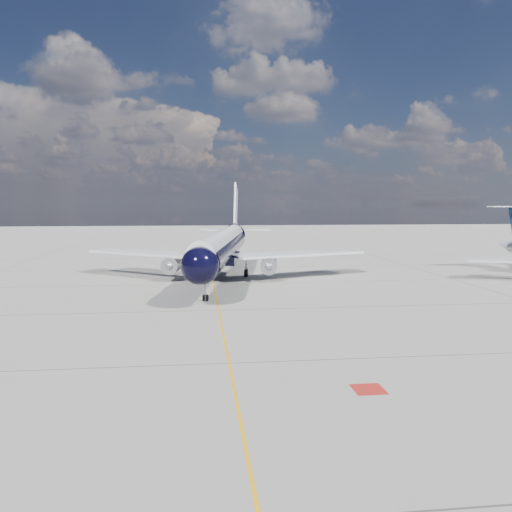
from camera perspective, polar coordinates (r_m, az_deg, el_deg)
The scene contains 4 objects.
ground at distance 64.40m, azimuth -5.02°, elevation -2.48°, with size 320.00×320.00×0.00m, color gray.
taxiway_centerline at distance 59.46m, azimuth -4.89°, elevation -3.17°, with size 0.16×160.00×0.01m, color #E79F0C.
red_marking at distance 26.86m, azimuth 12.74°, elevation -14.63°, with size 1.60×1.60×0.01m, color maroon.
main_airliner at distance 64.65m, azimuth -3.76°, elevation 1.18°, with size 36.63×44.99×13.03m.
Camera 1 is at (-1.72, -33.69, 9.36)m, focal length 35.00 mm.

